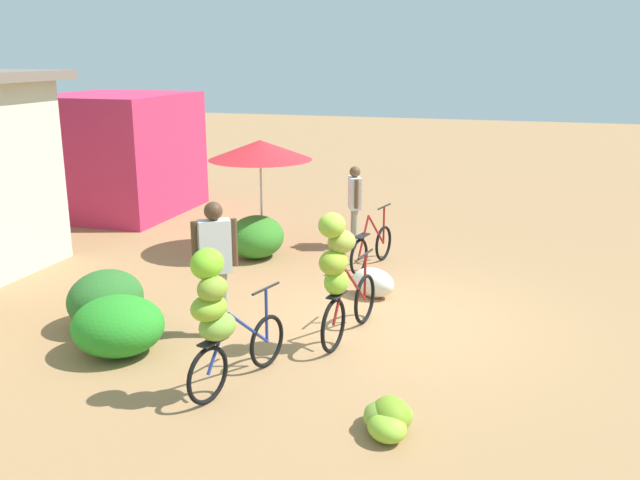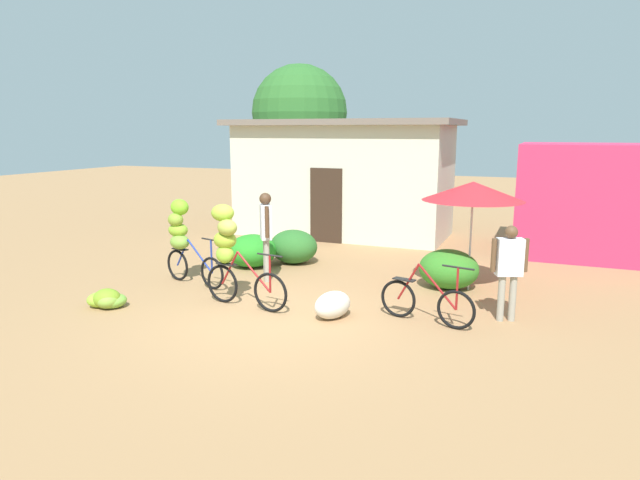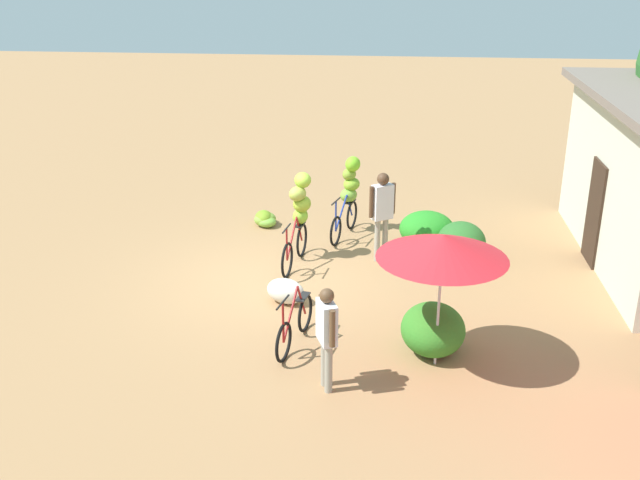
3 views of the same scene
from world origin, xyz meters
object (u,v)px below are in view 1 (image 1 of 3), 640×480
(banana_pile_on_ground, at_px, (388,418))
(produce_sack, at_px, (373,282))
(bicycle_center_loaded, at_px, (372,248))
(bicycle_leftmost, at_px, (218,312))
(shop_pink, at_px, (119,154))
(bicycle_near_pile, at_px, (339,268))
(market_umbrella, at_px, (260,150))
(person_bystander, at_px, (215,254))
(person_vendor, at_px, (355,199))

(banana_pile_on_ground, bearing_deg, produce_sack, 14.78)
(bicycle_center_loaded, bearing_deg, produce_sack, -166.53)
(bicycle_leftmost, bearing_deg, bicycle_center_loaded, -6.11)
(shop_pink, bearing_deg, bicycle_near_pile, -130.98)
(market_umbrella, relative_size, bicycle_center_loaded, 1.31)
(bicycle_center_loaded, bearing_deg, person_bystander, 160.23)
(market_umbrella, relative_size, produce_sack, 2.94)
(shop_pink, xyz_separation_m, produce_sack, (-3.99, -6.78, -1.12))
(person_bystander, bearing_deg, bicycle_center_loaded, -19.77)
(person_vendor, bearing_deg, produce_sack, -160.08)
(shop_pink, xyz_separation_m, banana_pile_on_ground, (-7.73, -7.77, -1.19))
(shop_pink, relative_size, bicycle_near_pile, 1.84)
(bicycle_near_pile, bearing_deg, market_umbrella, 33.80)
(bicycle_near_pile, height_order, banana_pile_on_ground, bicycle_near_pile)
(bicycle_center_loaded, bearing_deg, bicycle_leftmost, 173.89)
(produce_sack, xyz_separation_m, person_bystander, (-2.05, 1.60, 0.88))
(market_umbrella, relative_size, bicycle_near_pile, 1.18)
(produce_sack, bearing_deg, market_umbrella, 54.10)
(market_umbrella, height_order, person_vendor, market_umbrella)
(person_vendor, bearing_deg, bicycle_center_loaded, -152.70)
(bicycle_near_pile, bearing_deg, shop_pink, 49.02)
(bicycle_center_loaded, xyz_separation_m, person_vendor, (1.15, 0.59, 0.59))
(market_umbrella, xyz_separation_m, banana_pile_on_ground, (-5.54, -3.47, -1.74))
(person_bystander, bearing_deg, produce_sack, -37.99)
(shop_pink, distance_m, person_vendor, 6.02)
(bicycle_leftmost, bearing_deg, produce_sack, -13.97)
(shop_pink, height_order, produce_sack, shop_pink)
(market_umbrella, bearing_deg, bicycle_near_pile, -146.20)
(bicycle_center_loaded, xyz_separation_m, person_bystander, (-3.49, 1.25, 0.76))
(produce_sack, relative_size, person_vendor, 0.46)
(market_umbrella, relative_size, bicycle_leftmost, 1.24)
(bicycle_center_loaded, bearing_deg, person_vendor, 27.30)
(bicycle_leftmost, distance_m, bicycle_center_loaded, 5.03)
(bicycle_near_pile, bearing_deg, person_vendor, 11.67)
(shop_pink, bearing_deg, bicycle_leftmost, -141.83)
(shop_pink, bearing_deg, banana_pile_on_ground, -134.84)
(banana_pile_on_ground, xyz_separation_m, produce_sack, (3.74, 0.99, 0.07))
(bicycle_near_pile, distance_m, person_bystander, 1.60)
(banana_pile_on_ground, height_order, person_vendor, person_vendor)
(bicycle_center_loaded, relative_size, banana_pile_on_ground, 1.98)
(bicycle_leftmost, height_order, bicycle_center_loaded, bicycle_leftmost)
(bicycle_center_loaded, bearing_deg, market_umbrella, 80.52)
(market_umbrella, height_order, produce_sack, market_umbrella)
(bicycle_leftmost, relative_size, produce_sack, 2.37)
(banana_pile_on_ground, xyz_separation_m, person_bystander, (1.69, 2.59, 0.95))
(bicycle_near_pile, distance_m, produce_sack, 2.06)
(shop_pink, distance_m, person_bystander, 7.96)
(bicycle_leftmost, relative_size, bicycle_center_loaded, 1.06)
(banana_pile_on_ground, distance_m, person_vendor, 6.67)
(market_umbrella, bearing_deg, person_bystander, -167.03)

